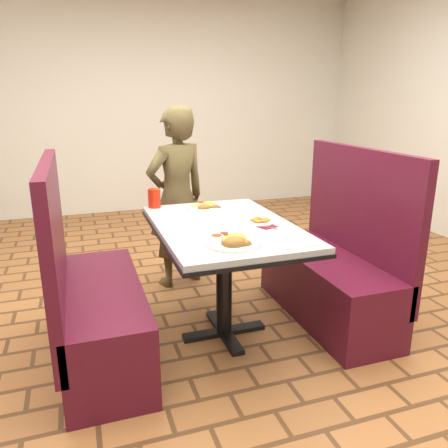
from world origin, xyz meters
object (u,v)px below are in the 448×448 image
at_px(dining_table, 224,239).
at_px(near_dinner_plate, 232,239).
at_px(diner_person, 177,198).
at_px(plantain_plate, 260,221).
at_px(booth_bench_left, 94,306).
at_px(far_dinner_plate, 206,205).
at_px(red_tumbler, 154,198).
at_px(booth_bench_right, 333,272).

bearing_deg(dining_table, near_dinner_plate, -102.51).
distance_m(diner_person, plantain_plate, 1.02).
relative_size(diner_person, near_dinner_plate, 4.88).
height_order(booth_bench_left, far_dinner_plate, booth_bench_left).
xyz_separation_m(dining_table, red_tumbler, (-0.33, 0.56, 0.16)).
relative_size(booth_bench_left, diner_person, 0.84).
height_order(dining_table, plantain_plate, plantain_plate).
bearing_deg(red_tumbler, booth_bench_left, -130.27).
relative_size(booth_bench_right, plantain_plate, 6.59).
bearing_deg(near_dinner_plate, far_dinner_plate, 83.39).
bearing_deg(near_dinner_plate, diner_person, 89.94).
bearing_deg(far_dinner_plate, near_dinner_plate, -96.61).
relative_size(booth_bench_left, red_tumbler, 9.23).
xyz_separation_m(dining_table, far_dinner_plate, (0.01, 0.40, 0.12)).
relative_size(dining_table, far_dinner_plate, 4.55).
relative_size(dining_table, plantain_plate, 6.66).
bearing_deg(near_dinner_plate, booth_bench_right, 23.31).
bearing_deg(booth_bench_left, near_dinner_plate, -28.04).
height_order(booth_bench_right, near_dinner_plate, booth_bench_right).
relative_size(diner_person, plantain_plate, 7.88).
xyz_separation_m(booth_bench_right, red_tumbler, (-1.12, 0.56, 0.49)).
bearing_deg(red_tumbler, far_dinner_plate, -25.29).
bearing_deg(red_tumbler, dining_table, -59.80).
relative_size(booth_bench_left, booth_bench_right, 1.00).
bearing_deg(plantain_plate, booth_bench_right, 4.80).
distance_m(booth_bench_left, near_dinner_plate, 0.93).
distance_m(booth_bench_right, far_dinner_plate, 0.99).
height_order(dining_table, near_dinner_plate, near_dinner_plate).
distance_m(far_dinner_plate, plantain_plate, 0.50).
distance_m(booth_bench_right, diner_person, 1.33).
xyz_separation_m(far_dinner_plate, red_tumbler, (-0.33, 0.16, 0.04)).
distance_m(dining_table, booth_bench_left, 0.86).
bearing_deg(diner_person, dining_table, 75.97).
distance_m(dining_table, plantain_plate, 0.25).
distance_m(dining_table, far_dinner_plate, 0.42).
distance_m(diner_person, red_tumbler, 0.45).
height_order(diner_person, near_dinner_plate, diner_person).
xyz_separation_m(booth_bench_right, plantain_plate, (-0.58, -0.05, 0.43)).
height_order(diner_person, plantain_plate, diner_person).
xyz_separation_m(booth_bench_left, diner_person, (0.72, 0.92, 0.39)).
bearing_deg(dining_table, far_dinner_plate, 89.11).
height_order(booth_bench_left, booth_bench_right, same).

